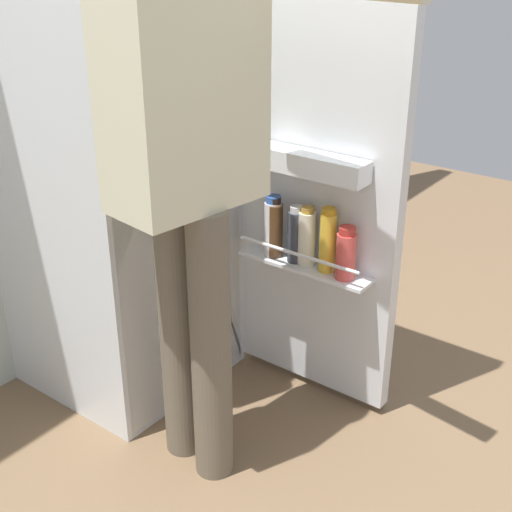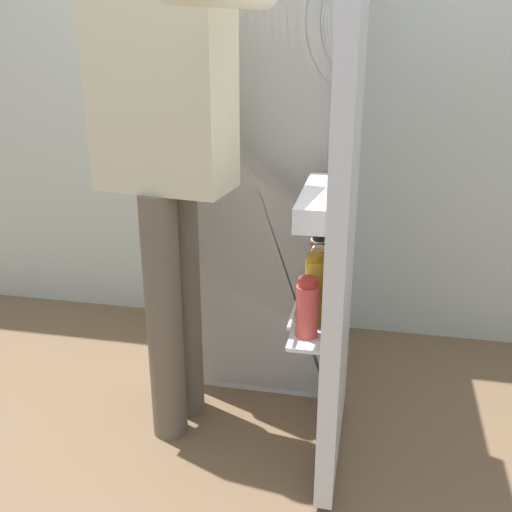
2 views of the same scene
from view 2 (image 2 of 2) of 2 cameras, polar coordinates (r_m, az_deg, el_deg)
name	(u,v)px [view 2 (image 2 of 2)]	position (r m, az deg, el deg)	size (l,w,h in m)	color
ground_plane	(237,429)	(2.26, -1.79, -15.95)	(6.14, 6.14, 0.00)	brown
kitchen_wall	(283,30)	(2.69, 2.60, 20.41)	(4.40, 0.10, 2.66)	beige
refrigerator	(272,153)	(2.33, 1.49, 9.68)	(0.68, 1.21, 1.80)	silver
person	(168,130)	(1.90, -8.30, 11.65)	(0.56, 0.78, 1.75)	#665B4C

